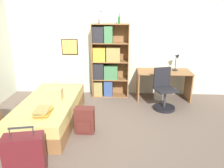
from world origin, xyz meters
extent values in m
plane|color=#66564C|center=(0.00, 0.00, 0.00)|extent=(14.00, 14.00, 0.00)
cube|color=beige|center=(0.00, 1.76, 1.30)|extent=(10.00, 0.06, 2.60)
cube|color=black|center=(-0.59, 1.71, 1.23)|extent=(0.42, 0.02, 0.40)
cube|color=#DB994C|center=(-0.59, 1.70, 1.23)|extent=(0.38, 0.01, 0.36)
cube|color=olive|center=(-0.65, 0.00, 0.13)|extent=(1.00, 2.05, 0.26)
cube|color=tan|center=(-0.65, 0.00, 0.36)|extent=(0.97, 2.02, 0.20)
cube|color=olive|center=(-0.65, 1.01, 0.23)|extent=(1.00, 0.04, 0.46)
cube|color=tan|center=(-0.54, 0.06, 0.57)|extent=(0.29, 0.19, 0.23)
torus|color=tan|center=(-0.54, 0.06, 0.74)|extent=(0.18, 0.02, 0.18)
cube|color=gold|center=(-0.57, -0.57, 0.47)|extent=(0.25, 0.30, 0.02)
cube|color=beige|center=(-0.56, -0.58, 0.49)|extent=(0.23, 0.29, 0.02)
cube|color=gold|center=(-0.55, -0.59, 0.50)|extent=(0.28, 0.37, 0.01)
cube|color=#99894C|center=(-0.55, -0.60, 0.52)|extent=(0.20, 0.35, 0.02)
cube|color=gold|center=(-0.54, -0.58, 0.54)|extent=(0.28, 0.35, 0.02)
cube|color=#99894C|center=(-0.55, -0.60, 0.55)|extent=(0.25, 0.35, 0.02)
cube|color=#5B191E|center=(-0.51, -1.45, 0.29)|extent=(0.55, 0.34, 0.58)
cylinder|color=#2D2D33|center=(-0.64, -1.48, 0.64)|extent=(0.01, 0.01, 0.12)
cylinder|color=#2D2D33|center=(-0.37, -1.42, 0.64)|extent=(0.01, 0.01, 0.12)
cube|color=#2D2D33|center=(-0.51, -1.45, 0.70)|extent=(0.31, 0.08, 0.02)
cube|color=olive|center=(0.02, 1.53, 0.91)|extent=(0.02, 0.36, 1.82)
cube|color=olive|center=(0.90, 1.53, 0.91)|extent=(0.02, 0.36, 1.82)
cube|color=olive|center=(0.46, 1.70, 0.91)|extent=(0.90, 0.01, 1.82)
cube|color=olive|center=(0.46, 1.53, 0.01)|extent=(0.87, 0.36, 0.02)
cube|color=olive|center=(0.46, 1.53, 0.46)|extent=(0.87, 0.36, 0.02)
cube|color=olive|center=(0.46, 1.53, 0.91)|extent=(0.87, 0.36, 0.02)
cube|color=olive|center=(0.46, 1.53, 1.37)|extent=(0.87, 0.36, 0.02)
cube|color=olive|center=(0.46, 1.53, 1.81)|extent=(0.87, 0.36, 0.02)
cube|color=#99894C|center=(0.15, 1.51, 0.20)|extent=(0.22, 0.27, 0.37)
cube|color=#334C84|center=(0.40, 1.51, 0.22)|extent=(0.21, 0.27, 0.40)
cube|color=#232328|center=(0.16, 1.51, 0.66)|extent=(0.25, 0.27, 0.40)
cube|color=#427A4C|center=(0.47, 1.51, 0.63)|extent=(0.33, 0.27, 0.34)
cube|color=gold|center=(0.19, 1.51, 1.09)|extent=(0.30, 0.27, 0.33)
cube|color=#99894C|center=(0.53, 1.51, 1.09)|extent=(0.33, 0.27, 0.34)
cube|color=#232328|center=(0.17, 1.51, 1.56)|extent=(0.27, 0.27, 0.38)
cube|color=#427A4C|center=(0.42, 1.51, 1.57)|extent=(0.20, 0.27, 0.39)
cylinder|color=#B7BCC1|center=(0.25, 1.48, 1.92)|extent=(0.08, 0.08, 0.20)
cylinder|color=#B7BCC1|center=(0.25, 1.48, 2.05)|extent=(0.03, 0.03, 0.06)
cylinder|color=#232328|center=(0.25, 1.48, 2.10)|extent=(0.04, 0.04, 0.02)
cylinder|color=#1E6B2D|center=(0.67, 1.51, 1.90)|extent=(0.06, 0.06, 0.16)
cylinder|color=#1E6B2D|center=(0.67, 1.51, 2.01)|extent=(0.02, 0.02, 0.05)
cylinder|color=#232328|center=(0.67, 1.51, 2.04)|extent=(0.03, 0.03, 0.02)
cube|color=olive|center=(1.78, 1.39, 0.70)|extent=(1.28, 0.64, 0.02)
cube|color=olive|center=(1.16, 1.39, 0.34)|extent=(0.03, 0.60, 0.69)
cube|color=olive|center=(2.40, 1.39, 0.34)|extent=(0.03, 0.60, 0.69)
cylinder|color=black|center=(2.06, 1.48, 0.72)|extent=(0.14, 0.14, 0.02)
cylinder|color=black|center=(2.06, 1.48, 0.89)|extent=(0.02, 0.02, 0.33)
cone|color=black|center=(2.10, 1.48, 1.08)|extent=(0.15, 0.12, 0.15)
cylinder|color=black|center=(1.71, 0.73, 0.03)|extent=(0.48, 0.48, 0.06)
cylinder|color=#333338|center=(1.71, 0.73, 0.22)|extent=(0.05, 0.05, 0.45)
cube|color=black|center=(1.71, 0.73, 0.46)|extent=(0.54, 0.54, 0.03)
cube|color=black|center=(1.65, 0.92, 0.70)|extent=(0.39, 0.15, 0.44)
cube|color=#56231E|center=(0.10, -0.34, 0.24)|extent=(0.34, 0.20, 0.48)
cube|color=#56231E|center=(0.10, -0.45, 0.17)|extent=(0.24, 0.03, 0.21)
cylinder|color=#B7B2A8|center=(1.67, 1.32, 0.13)|extent=(0.22, 0.22, 0.26)
camera|label=1|loc=(0.76, -3.81, 2.08)|focal=35.00mm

